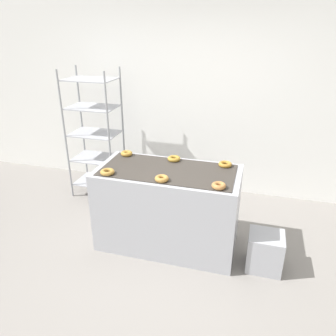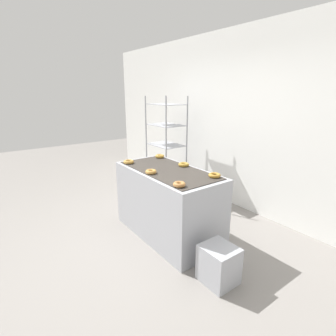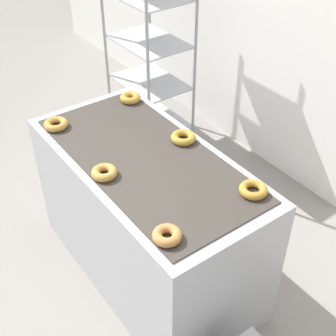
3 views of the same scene
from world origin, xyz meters
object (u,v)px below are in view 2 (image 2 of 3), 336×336
donut_near_left (129,162)px  donut_near_center (151,172)px  baking_rack_cart (166,145)px  donut_far_right (215,175)px  glaze_bin (219,264)px  fryer_machine (168,203)px  donut_far_center (184,164)px  donut_near_right (179,184)px  donut_far_left (160,156)px

donut_near_left → donut_near_center: donut_near_center is taller
baking_rack_cart → donut_far_right: 1.98m
glaze_bin → donut_far_right: size_ratio=2.75×
donut_near_center → donut_near_left: bearing=180.0°
fryer_machine → donut_near_center: bearing=-87.5°
baking_rack_cart → donut_far_center: bearing=-26.4°
baking_rack_cart → glaze_bin: size_ratio=4.55×
donut_near_right → donut_far_center: donut_near_right is taller
fryer_machine → donut_near_center: (0.01, -0.26, 0.48)m
donut_far_left → donut_near_center: bearing=-42.1°
fryer_machine → donut_far_right: size_ratio=10.51×
fryer_machine → glaze_bin: size_ratio=3.82×
donut_near_left → donut_far_right: bearing=25.1°
donut_far_right → donut_far_left: bearing=179.9°
baking_rack_cart → donut_far_left: (0.74, -0.65, 0.03)m
glaze_bin → donut_far_left: size_ratio=2.92×
donut_near_left → donut_far_left: size_ratio=1.07×
glaze_bin → donut_near_center: donut_near_center is taller
donut_near_center → donut_far_left: same height
fryer_machine → donut_far_right: (0.56, 0.26, 0.48)m
donut_far_center → donut_far_right: bearing=-0.0°
donut_near_left → donut_far_right: size_ratio=1.01×
donut_near_left → donut_near_right: size_ratio=1.08×
baking_rack_cart → donut_far_left: baking_rack_cart is taller
fryer_machine → donut_near_left: size_ratio=10.41×
donut_far_center → donut_near_center: bearing=-88.1°
donut_near_right → donut_far_center: size_ratio=0.93×
donut_near_right → donut_far_left: same height
fryer_machine → donut_far_center: size_ratio=10.45×
donut_near_left → donut_far_center: 0.76m
donut_far_right → donut_far_center: bearing=180.0°
donut_near_right → fryer_machine: bearing=154.8°
fryer_machine → baking_rack_cart: baking_rack_cart is taller
donut_near_left → donut_far_left: bearing=90.9°
fryer_machine → donut_near_right: size_ratio=11.21×
glaze_bin → donut_near_right: size_ratio=2.93×
donut_near_center → donut_far_right: donut_near_center is taller
baking_rack_cart → donut_far_center: baking_rack_cart is taller
fryer_machine → donut_near_right: donut_near_right is taller
fryer_machine → glaze_bin: bearing=-7.4°
donut_near_left → donut_near_right: 1.12m
donut_near_right → donut_far_center: 0.77m
baking_rack_cart → donut_far_center: 1.45m
donut_far_left → donut_far_center: size_ratio=0.93×
donut_far_left → donut_near_left: bearing=-89.1°
donut_near_right → donut_near_center: bearing=179.9°
baking_rack_cart → donut_near_right: bearing=-32.1°
fryer_machine → donut_far_right: bearing=25.1°
donut_far_left → donut_far_right: 1.13m
baking_rack_cart → donut_near_left: size_ratio=12.39×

